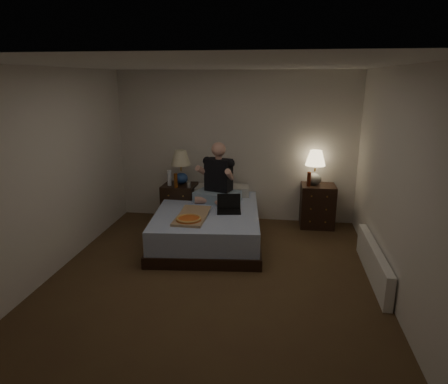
% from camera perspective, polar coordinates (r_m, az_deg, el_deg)
% --- Properties ---
extents(floor, '(4.00, 4.50, 0.00)m').
position_cam_1_polar(floor, '(5.00, -1.51, -12.25)').
color(floor, brown).
rests_on(floor, ground).
extents(ceiling, '(4.00, 4.50, 0.00)m').
position_cam_1_polar(ceiling, '(4.41, -1.75, 17.70)').
color(ceiling, white).
rests_on(ceiling, ground).
extents(wall_back, '(4.00, 0.00, 2.50)m').
position_cam_1_polar(wall_back, '(6.73, 1.65, 6.41)').
color(wall_back, silver).
rests_on(wall_back, ground).
extents(wall_front, '(4.00, 0.00, 2.50)m').
position_cam_1_polar(wall_front, '(2.49, -10.61, -10.92)').
color(wall_front, silver).
rests_on(wall_front, ground).
extents(wall_left, '(0.00, 4.50, 2.50)m').
position_cam_1_polar(wall_left, '(5.27, -23.62, 2.38)').
color(wall_left, silver).
rests_on(wall_left, ground).
extents(wall_right, '(0.00, 4.50, 2.50)m').
position_cam_1_polar(wall_right, '(4.65, 23.43, 0.76)').
color(wall_right, silver).
rests_on(wall_right, ground).
extents(bed, '(1.67, 2.11, 0.49)m').
position_cam_1_polar(bed, '(6.01, -2.32, -4.69)').
color(bed, '#5E7BBD').
rests_on(bed, floor).
extents(nightstand_left, '(0.54, 0.49, 0.69)m').
position_cam_1_polar(nightstand_left, '(6.67, -6.31, -1.78)').
color(nightstand_left, black).
rests_on(nightstand_left, floor).
extents(nightstand_right, '(0.55, 0.50, 0.70)m').
position_cam_1_polar(nightstand_right, '(6.73, 13.16, -1.88)').
color(nightstand_right, black).
rests_on(nightstand_right, floor).
extents(lamp_left, '(0.34, 0.34, 0.56)m').
position_cam_1_polar(lamp_left, '(6.55, -6.17, 3.53)').
color(lamp_left, navy).
rests_on(lamp_left, nightstand_left).
extents(lamp_right, '(0.36, 0.36, 0.56)m').
position_cam_1_polar(lamp_right, '(6.57, 12.88, 3.40)').
color(lamp_right, gray).
rests_on(lamp_right, nightstand_right).
extents(water_bottle, '(0.07, 0.07, 0.25)m').
position_cam_1_polar(water_bottle, '(6.52, -7.80, 2.02)').
color(water_bottle, white).
rests_on(water_bottle, nightstand_left).
extents(soda_can, '(0.07, 0.07, 0.10)m').
position_cam_1_polar(soda_can, '(6.36, -5.05, 1.06)').
color(soda_can, '#A8A9A4').
rests_on(soda_can, nightstand_left).
extents(beer_bottle_left, '(0.06, 0.06, 0.23)m').
position_cam_1_polar(beer_bottle_left, '(6.38, -6.91, 1.64)').
color(beer_bottle_left, '#62310E').
rests_on(beer_bottle_left, nightstand_left).
extents(beer_bottle_right, '(0.06, 0.06, 0.23)m').
position_cam_1_polar(beer_bottle_right, '(6.50, 12.03, 1.83)').
color(beer_bottle_right, '#541C0C').
rests_on(beer_bottle_right, nightstand_right).
extents(person, '(0.79, 0.70, 0.93)m').
position_cam_1_polar(person, '(6.18, -0.98, 2.79)').
color(person, black).
rests_on(person, bed).
extents(laptop, '(0.38, 0.33, 0.24)m').
position_cam_1_polar(laptop, '(5.75, 0.71, -1.78)').
color(laptop, black).
rests_on(laptop, bed).
extents(pizza_box, '(0.41, 0.77, 0.08)m').
position_cam_1_polar(pizza_box, '(5.40, -5.06, -3.94)').
color(pizza_box, tan).
rests_on(pizza_box, bed).
extents(radiator, '(0.10, 1.60, 0.40)m').
position_cam_1_polar(radiator, '(5.27, 20.56, -9.37)').
color(radiator, white).
rests_on(radiator, floor).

